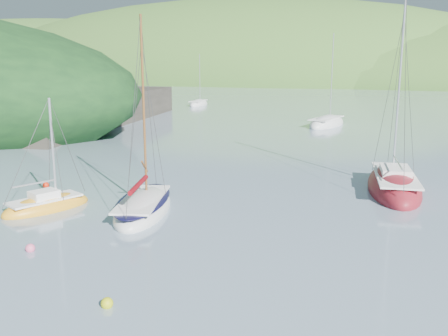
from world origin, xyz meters
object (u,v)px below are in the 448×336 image
at_px(daysailer_white, 143,207).
at_px(distant_sloop_a, 327,124).
at_px(sloop_red, 394,187).
at_px(sailboat_yellow, 47,206).
at_px(distant_sloop_c, 199,104).

distance_m(daysailer_white, distant_sloop_a, 36.60).
bearing_deg(sloop_red, sailboat_yellow, -156.61).
height_order(sloop_red, distant_sloop_a, sloop_red).
relative_size(daysailer_white, sailboat_yellow, 1.67).
relative_size(sailboat_yellow, distant_sloop_c, 0.68).
xyz_separation_m(daysailer_white, distant_sloop_c, (-22.45, 54.59, -0.07)).
bearing_deg(distant_sloop_a, daysailer_white, -83.54).
distance_m(distant_sloop_a, distant_sloop_c, 30.61).
xyz_separation_m(distant_sloop_a, distant_sloop_c, (-24.71, 18.07, -0.03)).
bearing_deg(distant_sloop_a, sailboat_yellow, -90.54).
distance_m(daysailer_white, distant_sloop_c, 59.03).
bearing_deg(sailboat_yellow, distant_sloop_a, 100.77).
relative_size(daysailer_white, distant_sloop_c, 1.14).
bearing_deg(sloop_red, daysailer_white, -151.19).
xyz_separation_m(sloop_red, distant_sloop_c, (-33.86, 45.50, -0.07)).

